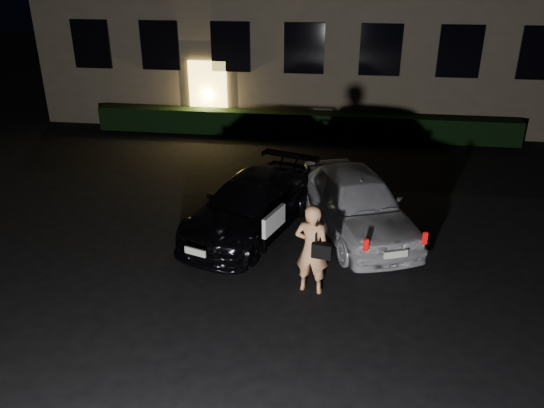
# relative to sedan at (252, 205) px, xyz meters

# --- Properties ---
(ground) EXTENTS (80.00, 80.00, 0.00)m
(ground) POSITION_rel_sedan_xyz_m (0.42, -2.88, -0.64)
(ground) COLOR black
(ground) RESTS_ON ground
(hedge) EXTENTS (15.00, 0.70, 0.85)m
(hedge) POSITION_rel_sedan_xyz_m (0.42, 7.62, -0.22)
(hedge) COLOR black
(hedge) RESTS_ON ground
(sedan) EXTENTS (3.11, 4.76, 1.28)m
(sedan) POSITION_rel_sedan_xyz_m (0.00, 0.00, 0.00)
(sedan) COLOR black
(sedan) RESTS_ON ground
(hatch) EXTENTS (3.18, 4.64, 1.47)m
(hatch) POSITION_rel_sedan_xyz_m (2.34, 0.26, 0.09)
(hatch) COLOR silver
(hatch) RESTS_ON ground
(man) EXTENTS (0.74, 0.53, 1.77)m
(man) POSITION_rel_sedan_xyz_m (1.53, -2.32, 0.25)
(man) COLOR #EE9C67
(man) RESTS_ON ground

